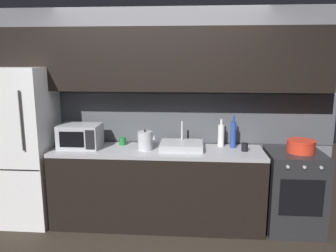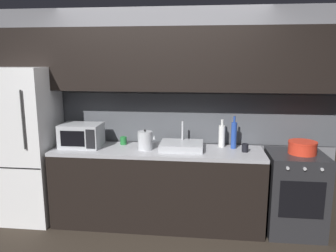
{
  "view_description": "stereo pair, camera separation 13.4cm",
  "coord_description": "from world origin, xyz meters",
  "px_view_note": "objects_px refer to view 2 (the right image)",
  "views": [
    {
      "loc": [
        0.4,
        -2.72,
        1.9
      ],
      "look_at": [
        0.12,
        0.9,
        1.17
      ],
      "focal_mm": 35.53,
      "sensor_mm": 36.0,
      "label": 1
    },
    {
      "loc": [
        0.53,
        -2.71,
        1.9
      ],
      "look_at": [
        0.12,
        0.9,
        1.17
      ],
      "focal_mm": 35.53,
      "sensor_mm": 36.0,
      "label": 2
    }
  ],
  "objects_px": {
    "wine_bottle_white": "(222,136)",
    "mug_dark": "(245,148)",
    "mug_green": "(123,141)",
    "microwave": "(82,135)",
    "refrigerator": "(26,145)",
    "kettle": "(145,140)",
    "wine_bottle_blue": "(234,135)",
    "cooking_pot": "(302,147)",
    "oven_range": "(294,193)"
  },
  "relations": [
    {
      "from": "kettle",
      "to": "mug_green",
      "type": "relative_size",
      "value": 2.52
    },
    {
      "from": "kettle",
      "to": "wine_bottle_white",
      "type": "height_order",
      "value": "wine_bottle_white"
    },
    {
      "from": "refrigerator",
      "to": "wine_bottle_white",
      "type": "distance_m",
      "value": 2.31
    },
    {
      "from": "oven_range",
      "to": "wine_bottle_white",
      "type": "distance_m",
      "value": 1.01
    },
    {
      "from": "oven_range",
      "to": "microwave",
      "type": "relative_size",
      "value": 1.96
    },
    {
      "from": "microwave",
      "to": "kettle",
      "type": "distance_m",
      "value": 0.76
    },
    {
      "from": "oven_range",
      "to": "wine_bottle_blue",
      "type": "xyz_separation_m",
      "value": [
        -0.67,
        0.14,
        0.61
      ]
    },
    {
      "from": "oven_range",
      "to": "mug_dark",
      "type": "bearing_deg",
      "value": 179.64
    },
    {
      "from": "refrigerator",
      "to": "wine_bottle_blue",
      "type": "xyz_separation_m",
      "value": [
        2.43,
        0.14,
        0.15
      ]
    },
    {
      "from": "kettle",
      "to": "cooking_pot",
      "type": "xyz_separation_m",
      "value": [
        1.72,
        0.02,
        -0.04
      ]
    },
    {
      "from": "refrigerator",
      "to": "wine_bottle_white",
      "type": "height_order",
      "value": "refrigerator"
    },
    {
      "from": "kettle",
      "to": "oven_range",
      "type": "bearing_deg",
      "value": 0.8
    },
    {
      "from": "wine_bottle_blue",
      "to": "cooking_pot",
      "type": "bearing_deg",
      "value": -11.07
    },
    {
      "from": "mug_green",
      "to": "refrigerator",
      "type": "bearing_deg",
      "value": -171.23
    },
    {
      "from": "oven_range",
      "to": "kettle",
      "type": "height_order",
      "value": "kettle"
    },
    {
      "from": "refrigerator",
      "to": "wine_bottle_white",
      "type": "bearing_deg",
      "value": 4.89
    },
    {
      "from": "mug_dark",
      "to": "mug_green",
      "type": "xyz_separation_m",
      "value": [
        -1.41,
        0.17,
        0.0
      ]
    },
    {
      "from": "refrigerator",
      "to": "wine_bottle_white",
      "type": "xyz_separation_m",
      "value": [
        2.3,
        0.2,
        0.12
      ]
    },
    {
      "from": "cooking_pot",
      "to": "wine_bottle_white",
      "type": "bearing_deg",
      "value": 167.01
    },
    {
      "from": "wine_bottle_white",
      "to": "cooking_pot",
      "type": "xyz_separation_m",
      "value": [
        0.85,
        -0.2,
        -0.06
      ]
    },
    {
      "from": "kettle",
      "to": "mug_green",
      "type": "distance_m",
      "value": 0.37
    },
    {
      "from": "cooking_pot",
      "to": "kettle",
      "type": "bearing_deg",
      "value": -179.18
    },
    {
      "from": "microwave",
      "to": "wine_bottle_white",
      "type": "bearing_deg",
      "value": 6.29
    },
    {
      "from": "wine_bottle_blue",
      "to": "mug_green",
      "type": "bearing_deg",
      "value": 178.49
    },
    {
      "from": "oven_range",
      "to": "refrigerator",
      "type": "bearing_deg",
      "value": 179.98
    },
    {
      "from": "cooking_pot",
      "to": "mug_dark",
      "type": "bearing_deg",
      "value": 179.8
    },
    {
      "from": "wine_bottle_blue",
      "to": "refrigerator",
      "type": "bearing_deg",
      "value": -176.68
    },
    {
      "from": "kettle",
      "to": "cooking_pot",
      "type": "relative_size",
      "value": 0.77
    },
    {
      "from": "oven_range",
      "to": "mug_green",
      "type": "height_order",
      "value": "mug_green"
    },
    {
      "from": "oven_range",
      "to": "cooking_pot",
      "type": "relative_size",
      "value": 2.99
    },
    {
      "from": "wine_bottle_white",
      "to": "mug_dark",
      "type": "height_order",
      "value": "wine_bottle_white"
    },
    {
      "from": "wine_bottle_white",
      "to": "mug_green",
      "type": "distance_m",
      "value": 1.17
    },
    {
      "from": "oven_range",
      "to": "wine_bottle_blue",
      "type": "distance_m",
      "value": 0.92
    },
    {
      "from": "refrigerator",
      "to": "kettle",
      "type": "relative_size",
      "value": 7.82
    },
    {
      "from": "microwave",
      "to": "refrigerator",
      "type": "bearing_deg",
      "value": -178.45
    },
    {
      "from": "kettle",
      "to": "cooking_pot",
      "type": "height_order",
      "value": "kettle"
    },
    {
      "from": "wine_bottle_blue",
      "to": "mug_dark",
      "type": "xyz_separation_m",
      "value": [
        0.12,
        -0.14,
        -0.11
      ]
    },
    {
      "from": "mug_dark",
      "to": "mug_green",
      "type": "distance_m",
      "value": 1.42
    },
    {
      "from": "wine_bottle_blue",
      "to": "cooking_pot",
      "type": "relative_size",
      "value": 1.24
    },
    {
      "from": "refrigerator",
      "to": "kettle",
      "type": "distance_m",
      "value": 1.44
    },
    {
      "from": "kettle",
      "to": "mug_dark",
      "type": "bearing_deg",
      "value": 1.38
    },
    {
      "from": "mug_dark",
      "to": "cooking_pot",
      "type": "height_order",
      "value": "cooking_pot"
    },
    {
      "from": "mug_green",
      "to": "cooking_pot",
      "type": "height_order",
      "value": "cooking_pot"
    },
    {
      "from": "mug_dark",
      "to": "cooking_pot",
      "type": "distance_m",
      "value": 0.61
    },
    {
      "from": "wine_bottle_blue",
      "to": "wine_bottle_white",
      "type": "relative_size",
      "value": 1.15
    },
    {
      "from": "wine_bottle_blue",
      "to": "microwave",
      "type": "bearing_deg",
      "value": -176.0
    },
    {
      "from": "refrigerator",
      "to": "kettle",
      "type": "bearing_deg",
      "value": -0.97
    },
    {
      "from": "mug_green",
      "to": "cooking_pot",
      "type": "xyz_separation_m",
      "value": [
        2.02,
        -0.18,
        0.02
      ]
    },
    {
      "from": "microwave",
      "to": "wine_bottle_white",
      "type": "height_order",
      "value": "wine_bottle_white"
    },
    {
      "from": "mug_green",
      "to": "microwave",
      "type": "bearing_deg",
      "value": -161.03
    }
  ]
}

